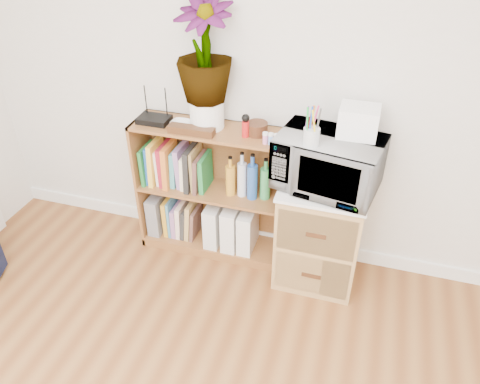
% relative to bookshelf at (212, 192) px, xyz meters
% --- Properties ---
extents(skirting_board, '(4.00, 0.02, 0.10)m').
position_rel_bookshelf_xyz_m(skirting_board, '(0.35, 0.14, -0.42)').
color(skirting_board, white).
rests_on(skirting_board, ground).
extents(bookshelf, '(1.00, 0.30, 0.95)m').
position_rel_bookshelf_xyz_m(bookshelf, '(0.00, 0.00, 0.00)').
color(bookshelf, brown).
rests_on(bookshelf, ground).
extents(wicker_unit, '(0.50, 0.45, 0.70)m').
position_rel_bookshelf_xyz_m(wicker_unit, '(0.75, -0.08, -0.12)').
color(wicker_unit, '#9E7542').
rests_on(wicker_unit, ground).
extents(microwave, '(0.64, 0.49, 0.32)m').
position_rel_bookshelf_xyz_m(microwave, '(0.75, -0.08, 0.41)').
color(microwave, silver).
rests_on(microwave, wicker_unit).
extents(pen_cup, '(0.09, 0.09, 0.10)m').
position_rel_bookshelf_xyz_m(pen_cup, '(0.66, -0.20, 0.62)').
color(pen_cup, silver).
rests_on(pen_cup, microwave).
extents(small_appliance, '(0.21, 0.18, 0.17)m').
position_rel_bookshelf_xyz_m(small_appliance, '(0.88, -0.01, 0.65)').
color(small_appliance, white).
rests_on(small_appliance, microwave).
extents(router, '(0.20, 0.14, 0.04)m').
position_rel_bookshelf_xyz_m(router, '(-0.36, -0.02, 0.49)').
color(router, black).
rests_on(router, bookshelf).
extents(white_bowl, '(0.13, 0.13, 0.03)m').
position_rel_bookshelf_xyz_m(white_bowl, '(-0.17, -0.03, 0.49)').
color(white_bowl, white).
rests_on(white_bowl, bookshelf).
extents(plant_pot, '(0.21, 0.21, 0.18)m').
position_rel_bookshelf_xyz_m(plant_pot, '(-0.02, 0.02, 0.56)').
color(plant_pot, white).
rests_on(plant_pot, bookshelf).
extents(potted_plant, '(0.33, 0.33, 0.60)m').
position_rel_bookshelf_xyz_m(potted_plant, '(-0.02, 0.02, 0.95)').
color(potted_plant, '#377A31').
rests_on(potted_plant, plant_pot).
extents(trinket_box, '(0.29, 0.07, 0.05)m').
position_rel_bookshelf_xyz_m(trinket_box, '(-0.08, -0.10, 0.50)').
color(trinket_box, '#391B0F').
rests_on(trinket_box, bookshelf).
extents(kokeshi_doll, '(0.04, 0.04, 0.10)m').
position_rel_bookshelf_xyz_m(kokeshi_doll, '(0.24, -0.04, 0.52)').
color(kokeshi_doll, '#B61716').
rests_on(kokeshi_doll, bookshelf).
extents(wooden_bowl, '(0.13, 0.13, 0.07)m').
position_rel_bookshelf_xyz_m(wooden_bowl, '(0.30, 0.01, 0.51)').
color(wooden_bowl, '#38200F').
rests_on(wooden_bowl, bookshelf).
extents(paint_jars, '(0.11, 0.04, 0.05)m').
position_rel_bookshelf_xyz_m(paint_jars, '(0.41, -0.09, 0.50)').
color(paint_jars, pink).
rests_on(paint_jars, bookshelf).
extents(file_box, '(0.09, 0.24, 0.29)m').
position_rel_bookshelf_xyz_m(file_box, '(-0.42, 0.00, -0.26)').
color(file_box, slate).
rests_on(file_box, bookshelf).
extents(magazine_holder_left, '(0.10, 0.25, 0.31)m').
position_rel_bookshelf_xyz_m(magazine_holder_left, '(0.02, -0.01, -0.25)').
color(magazine_holder_left, silver).
rests_on(magazine_holder_left, bookshelf).
extents(magazine_holder_mid, '(0.10, 0.26, 0.32)m').
position_rel_bookshelf_xyz_m(magazine_holder_mid, '(0.15, -0.01, -0.25)').
color(magazine_holder_mid, silver).
rests_on(magazine_holder_mid, bookshelf).
extents(magazine_holder_right, '(0.10, 0.25, 0.31)m').
position_rel_bookshelf_xyz_m(magazine_holder_right, '(0.26, -0.01, -0.25)').
color(magazine_holder_right, white).
rests_on(magazine_holder_right, bookshelf).
extents(cookbooks, '(0.44, 0.20, 0.31)m').
position_rel_bookshelf_xyz_m(cookbooks, '(-0.25, 0.00, 0.16)').
color(cookbooks, '#1D6D2D').
rests_on(cookbooks, bookshelf).
extents(liquor_bottles, '(0.29, 0.07, 0.31)m').
position_rel_bookshelf_xyz_m(liquor_bottles, '(0.26, 0.00, 0.17)').
color(liquor_bottles, '#C68925').
rests_on(liquor_bottles, bookshelf).
extents(lower_books, '(0.24, 0.19, 0.29)m').
position_rel_bookshelf_xyz_m(lower_books, '(-0.24, -0.00, -0.27)').
color(lower_books, gold).
rests_on(lower_books, bookshelf).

